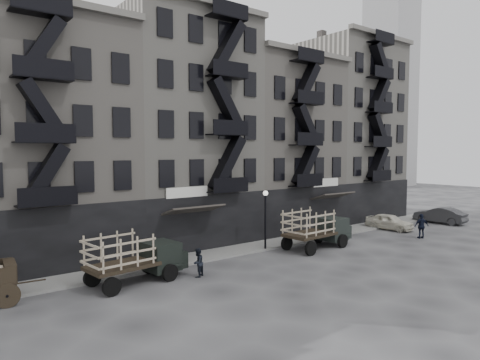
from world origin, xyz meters
TOP-DOWN VIEW (x-y plane):
  - ground at (0.00, 0.00)m, footprint 140.00×140.00m
  - sidewalk at (0.00, 3.75)m, footprint 55.00×2.50m
  - building_midwest at (-10.00, 9.83)m, footprint 10.00×11.35m
  - building_center at (-0.00, 9.82)m, footprint 10.00×11.35m
  - building_mideast at (10.00, 9.83)m, footprint 10.00×11.35m
  - building_east at (20.00, 9.82)m, footprint 10.00×11.35m
  - lamp_post at (3.00, 2.60)m, footprint 0.36×0.36m
  - distant_tower at (60.00, 30.00)m, footprint 8.00×8.00m
  - stake_truck_west at (-7.40, 1.30)m, footprint 5.69×2.80m
  - stake_truck_east at (6.41, 0.82)m, footprint 5.88×2.67m
  - car_east at (17.10, 1.82)m, footprint 2.08×4.33m
  - car_far at (23.98, 0.74)m, footprint 2.02×4.86m
  - pedestrian_mid at (-4.15, 0.19)m, footprint 0.99×0.92m
  - policeman at (15.73, -1.97)m, footprint 1.26×1.02m

SIDE VIEW (x-z plane):
  - ground at x=0.00m, z-range 0.00..0.00m
  - sidewalk at x=0.00m, z-range 0.00..0.15m
  - car_east at x=17.10m, z-range 0.00..1.43m
  - car_far at x=23.98m, z-range 0.00..1.56m
  - pedestrian_mid at x=-4.15m, z-range 0.00..1.63m
  - policeman at x=15.73m, z-range 0.00..2.00m
  - stake_truck_west at x=-7.40m, z-range 0.20..2.95m
  - stake_truck_east at x=6.41m, z-range 0.20..3.10m
  - lamp_post at x=3.00m, z-range 0.64..4.92m
  - building_midwest at x=-10.00m, z-range -0.60..15.60m
  - building_mideast at x=10.00m, z-range -0.60..15.60m
  - building_center at x=0.00m, z-range -0.60..17.60m
  - building_east at x=20.00m, z-range -0.60..18.60m
  - distant_tower at x=60.00m, z-range 0.76..66.76m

